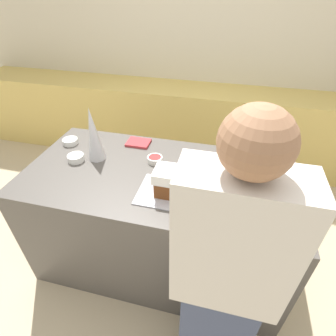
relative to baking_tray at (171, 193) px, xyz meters
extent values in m
plane|color=#C6B28E|center=(-0.13, 0.18, -0.93)|extent=(12.00, 12.00, 0.00)
cube|color=beige|center=(-0.13, 2.22, 0.37)|extent=(8.00, 0.05, 2.60)
cube|color=#DBBC60|center=(-0.13, 1.89, -0.47)|extent=(6.00, 0.60, 0.94)
cube|color=#514C47|center=(-0.13, 0.18, -0.47)|extent=(1.89, 0.94, 0.93)
cube|color=#B2B2BC|center=(0.00, 0.00, 0.00)|extent=(0.42, 0.30, 0.01)
cube|color=brown|center=(0.00, 0.00, 0.06)|extent=(0.19, 0.15, 0.11)
cube|color=white|center=(0.00, 0.00, 0.15)|extent=(0.21, 0.16, 0.07)
cylinder|color=brown|center=(0.05, 0.03, 0.22)|extent=(0.02, 0.02, 0.07)
cone|color=silver|center=(-0.63, 0.26, 0.20)|extent=(0.13, 0.13, 0.40)
cylinder|color=white|center=(-0.20, 0.31, 0.02)|extent=(0.11, 0.11, 0.04)
cylinder|color=red|center=(-0.20, 0.31, 0.03)|extent=(0.09, 0.09, 0.01)
cylinder|color=white|center=(0.40, 0.46, 0.01)|extent=(0.13, 0.13, 0.04)
cylinder|color=green|center=(0.40, 0.46, 0.03)|extent=(0.10, 0.10, 0.01)
cylinder|color=silver|center=(-0.94, 0.40, 0.02)|extent=(0.12, 0.12, 0.04)
cylinder|color=white|center=(-0.94, 0.40, 0.03)|extent=(0.10, 0.10, 0.01)
cylinder|color=white|center=(-0.77, 0.19, 0.02)|extent=(0.12, 0.12, 0.05)
cylinder|color=#4770DB|center=(-0.77, 0.19, 0.04)|extent=(0.10, 0.10, 0.01)
cube|color=#B23338|center=(-0.40, 0.53, 0.01)|extent=(0.18, 0.14, 0.02)
cube|color=#424C6B|center=(0.37, -0.51, -0.51)|extent=(0.36, 0.20, 0.86)
cube|color=silver|center=(0.37, -0.51, 0.26)|extent=(0.46, 0.21, 0.68)
sphere|color=#996B4C|center=(0.37, -0.51, 0.71)|extent=(0.23, 0.23, 0.23)
cylinder|color=#996B4C|center=(0.37, -0.28, 0.41)|extent=(0.08, 0.46, 0.08)
camera|label=1|loc=(0.27, -1.20, 1.10)|focal=28.00mm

